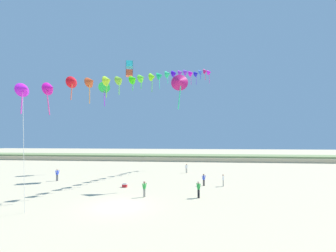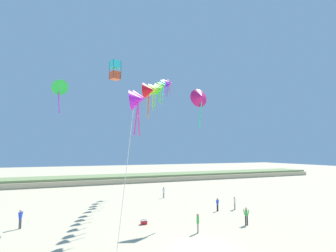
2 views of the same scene
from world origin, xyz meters
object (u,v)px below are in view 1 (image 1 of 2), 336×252
person_far_left (204,179)px  large_kite_high_solo (105,87)px  person_near_right (57,174)px  person_mid_center (144,188)px  person_far_right (223,179)px  person_near_left (199,188)px  large_kite_low_lead (129,69)px  large_kite_mid_trail (179,82)px  beach_cooler (125,185)px  person_far_center (186,168)px

person_far_left → large_kite_high_solo: large_kite_high_solo is taller
person_near_right → person_mid_center: bearing=-27.7°
person_far_left → person_far_right: size_ratio=0.99×
person_far_left → large_kite_high_solo: size_ratio=0.31×
person_near_left → person_far_right: person_near_left is taller
large_kite_low_lead → large_kite_mid_trail: bearing=-37.8°
person_near_right → person_far_left: 20.70m
beach_cooler → person_near_left: bearing=-24.9°
person_mid_center → person_far_center: person_mid_center is taller
person_near_left → beach_cooler: (-8.97, 4.17, -0.75)m
large_kite_low_lead → large_kite_mid_trail: (8.44, -6.53, -4.02)m
person_near_left → large_kite_low_lead: size_ratio=0.70×
person_far_left → person_mid_center: bearing=-134.8°
person_far_left → person_near_right: bearing=176.9°
large_kite_low_lead → person_far_right: bearing=-20.9°
person_mid_center → large_kite_low_lead: large_kite_low_lead is taller
large_kite_mid_trail → large_kite_high_solo: bearing=140.9°
person_far_left → large_kite_mid_trail: 12.79m
large_kite_mid_trail → beach_cooler: 14.69m
large_kite_high_solo → person_far_right: bearing=-28.1°
large_kite_mid_trail → person_near_right: bearing=172.0°
person_mid_center → person_far_right: bearing=35.7°
person_near_right → person_far_right: size_ratio=1.14×
person_mid_center → large_kite_high_solo: large_kite_high_solo is taller
large_kite_low_lead → beach_cooler: large_kite_low_lead is taller
person_far_center → person_far_left: bearing=-76.9°
large_kite_mid_trail → beach_cooler: large_kite_mid_trail is taller
person_near_left → person_mid_center: person_near_left is taller
large_kite_mid_trail → large_kite_high_solo: large_kite_high_solo is taller
person_near_right → person_far_center: bearing=27.9°
person_near_left → large_kite_mid_trail: bearing=114.6°
person_far_right → person_far_center: size_ratio=0.95×
person_near_left → large_kite_high_solo: size_ratio=0.35×
person_mid_center → person_far_left: person_mid_center is taller
person_near_right → large_kite_low_lead: (9.24, 4.06, 16.25)m
person_far_left → large_kite_mid_trail: (-2.99, -1.35, 12.36)m
person_mid_center → person_far_right: (8.78, 6.31, -0.06)m
large_kite_mid_trail → beach_cooler: (-6.80, -0.58, -13.01)m
large_kite_mid_trail → large_kite_low_lead: bearing=142.2°
person_far_center → large_kite_low_lead: 19.42m
person_near_left → person_far_left: bearing=82.3°
person_far_left → person_far_right: 2.43m
person_near_left → person_near_right: person_near_right is taller
person_near_right → large_kite_high_solo: size_ratio=0.36×
person_near_right → large_kite_low_lead: bearing=23.7°
person_far_center → large_kite_mid_trail: (-0.49, -12.10, 12.30)m
person_mid_center → large_kite_low_lead: (-5.08, 11.58, 16.31)m
large_kite_low_lead → beach_cooler: bearing=-77.1°
person_far_left → large_kite_mid_trail: large_kite_mid_trail is taller
person_near_right → beach_cooler: 11.33m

